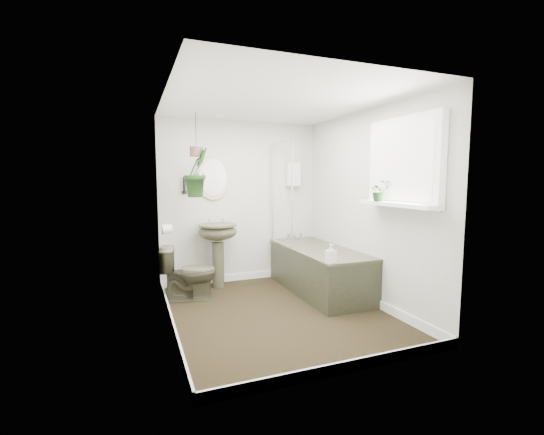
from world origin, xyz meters
name	(u,v)px	position (x,y,z in m)	size (l,w,h in m)	color
floor	(277,313)	(0.00, 0.00, -0.01)	(2.30, 2.80, 0.02)	black
ceiling	(277,100)	(0.00, 0.00, 2.31)	(2.30, 2.80, 0.02)	white
wall_back	(241,202)	(0.00, 1.41, 1.15)	(2.30, 0.02, 2.30)	beige
wall_front	(349,225)	(0.00, -1.41, 1.15)	(2.30, 0.02, 2.30)	beige
wall_left	(167,213)	(-1.16, 0.00, 1.15)	(0.02, 2.80, 2.30)	beige
wall_right	(366,207)	(1.16, 0.00, 1.15)	(0.02, 2.80, 2.30)	beige
skirting	(277,307)	(0.00, 0.00, 0.05)	(2.30, 2.80, 0.10)	white
bathtub	(319,270)	(0.80, 0.50, 0.29)	(0.72, 1.72, 0.58)	#41402C
bath_screen	(282,194)	(0.47, 0.99, 1.28)	(0.04, 0.72, 1.40)	silver
shower_box	(293,174)	(0.80, 1.34, 1.55)	(0.20, 0.10, 0.35)	white
oval_mirror	(213,178)	(-0.40, 1.37, 1.50)	(0.46, 0.03, 0.62)	beige
wall_sconce	(184,185)	(-0.80, 1.36, 1.40)	(0.04, 0.04, 0.22)	black
toilet_roll_holder	(167,229)	(-1.10, 0.70, 0.90)	(0.11, 0.11, 0.11)	white
window_recess	(404,162)	(1.09, -0.70, 1.65)	(0.08, 1.00, 0.90)	white
window_sill	(397,204)	(1.02, -0.70, 1.23)	(0.18, 1.00, 0.04)	white
window_blinds	(400,162)	(1.04, -0.70, 1.65)	(0.01, 0.86, 0.76)	white
toilet	(189,273)	(-0.85, 0.80, 0.34)	(0.37, 0.66, 0.67)	#41402C
pedestal_sink	(218,256)	(-0.40, 1.15, 0.44)	(0.52, 0.44, 0.88)	#41402C
sill_plant	(379,191)	(0.97, -0.48, 1.36)	(0.20, 0.17, 0.22)	black
hanging_plant	(197,172)	(-0.70, 0.95, 1.57)	(0.34, 0.28, 0.62)	black
soap_bottle	(331,254)	(0.51, -0.29, 0.68)	(0.09, 0.10, 0.21)	black
hanging_pot	(196,152)	(-0.70, 0.95, 1.82)	(0.16, 0.16, 0.12)	brown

